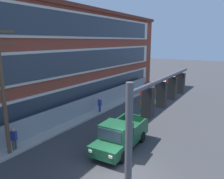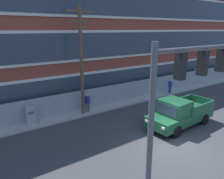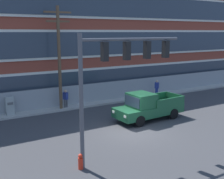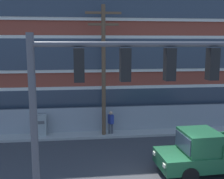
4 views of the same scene
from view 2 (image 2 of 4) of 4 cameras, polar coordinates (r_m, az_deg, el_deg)
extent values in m
plane|color=#38383A|center=(13.83, 15.66, -14.23)|extent=(160.00, 160.00, 0.00)
cube|color=#9E9B93|center=(19.31, -2.88, -4.61)|extent=(80.00, 1.98, 0.16)
cube|color=brown|center=(23.30, -9.47, 11.61)|extent=(50.29, 9.15, 10.42)
cube|color=beige|center=(19.77, -3.21, 1.42)|extent=(46.27, 0.10, 2.50)
cube|color=#2D3844|center=(19.72, -3.11, 1.38)|extent=(44.26, 0.06, 2.08)
cube|color=beige|center=(19.22, -3.37, 11.51)|extent=(46.27, 0.10, 2.50)
cube|color=#2D3844|center=(19.17, -3.27, 11.50)|extent=(44.26, 0.06, 2.08)
cube|color=beige|center=(19.28, -3.54, 21.85)|extent=(46.27, 0.10, 2.50)
cube|color=#2D3844|center=(19.23, -3.44, 21.87)|extent=(44.26, 0.06, 2.08)
cube|color=gray|center=(20.35, 1.77, -1.06)|extent=(39.12, 0.04, 1.83)
cylinder|color=#4C4C51|center=(20.11, 1.79, 1.44)|extent=(39.12, 0.05, 0.05)
cylinder|color=#4C4C51|center=(7.48, 9.91, -12.99)|extent=(0.20, 0.20, 6.39)
cylinder|color=#4C4C51|center=(8.88, 24.28, 10.04)|extent=(5.71, 0.14, 0.14)
cube|color=black|center=(7.62, 17.44, 5.81)|extent=(0.28, 0.32, 0.90)
cylinder|color=red|center=(7.69, 16.55, 8.08)|extent=(0.04, 0.18, 0.18)
cylinder|color=#503E08|center=(7.73, 16.39, 6.02)|extent=(0.04, 0.18, 0.18)
cylinder|color=#0A4011|center=(7.78, 16.24, 3.99)|extent=(0.04, 0.18, 0.18)
cube|color=black|center=(8.62, 22.57, 6.40)|extent=(0.28, 0.32, 0.90)
cylinder|color=#4B0807|center=(8.69, 21.77, 8.41)|extent=(0.04, 0.18, 0.18)
cylinder|color=#503E08|center=(8.72, 21.58, 6.59)|extent=(0.04, 0.18, 0.18)
cylinder|color=green|center=(8.76, 21.40, 4.79)|extent=(0.04, 0.18, 0.18)
cube|color=black|center=(9.69, 26.62, 6.83)|extent=(0.28, 0.32, 0.90)
cylinder|color=red|center=(9.74, 25.89, 8.63)|extent=(0.04, 0.18, 0.18)
cylinder|color=#503E08|center=(9.77, 25.70, 7.01)|extent=(0.04, 0.18, 0.18)
cylinder|color=#0A4011|center=(9.81, 25.50, 5.40)|extent=(0.04, 0.18, 0.18)
cube|color=#194C2D|center=(16.38, 17.41, -6.63)|extent=(5.50, 2.26, 0.70)
cube|color=#194C2D|center=(15.50, 16.03, -4.45)|extent=(1.71, 1.93, 0.99)
cube|color=#283342|center=(14.87, 14.10, -5.17)|extent=(0.14, 1.65, 0.74)
cube|color=#194C2D|center=(16.68, 22.67, -4.42)|extent=(2.71, 0.25, 0.56)
cube|color=#194C2D|center=(17.62, 17.38, -2.87)|extent=(2.71, 0.25, 0.56)
cube|color=#194C2D|center=(18.32, 22.42, -2.65)|extent=(0.19, 1.93, 0.56)
cylinder|color=black|center=(14.81, 16.54, -10.48)|extent=(0.81, 0.30, 0.80)
cylinder|color=black|center=(15.83, 11.10, -8.35)|extent=(0.81, 0.30, 0.80)
cylinder|color=black|center=(17.36, 22.96, -7.14)|extent=(0.81, 0.30, 0.80)
cylinder|color=black|center=(18.25, 17.93, -5.55)|extent=(0.81, 0.30, 0.80)
cube|color=white|center=(13.92, 13.22, -9.87)|extent=(0.07, 0.24, 0.16)
cube|color=white|center=(14.76, 8.97, -8.13)|extent=(0.07, 0.24, 0.16)
cylinder|color=brown|center=(16.82, -7.97, 6.85)|extent=(0.26, 0.26, 8.46)
cube|color=brown|center=(16.68, -8.48, 19.63)|extent=(2.24, 0.14, 0.14)
cube|color=brown|center=(16.64, -8.38, 17.22)|extent=(1.91, 0.14, 0.14)
cube|color=#939993|center=(16.63, -20.52, -6.48)|extent=(0.60, 0.47, 1.55)
cube|color=#515151|center=(16.30, -20.40, -5.75)|extent=(0.42, 0.02, 0.20)
cylinder|color=#4C4C51|center=(18.06, -6.62, -5.00)|extent=(0.14, 0.14, 0.85)
cylinder|color=#4C4C51|center=(18.14, -6.12, -4.89)|extent=(0.14, 0.14, 0.85)
cube|color=navy|center=(17.86, -6.44, -2.76)|extent=(0.39, 0.46, 0.60)
sphere|color=tan|center=(17.73, -6.48, -1.48)|extent=(0.24, 0.24, 0.24)
cylinder|color=navy|center=(23.81, 14.67, -0.32)|extent=(0.14, 0.14, 0.85)
cylinder|color=navy|center=(23.94, 14.95, -0.25)|extent=(0.14, 0.14, 0.85)
cube|color=navy|center=(23.69, 14.93, 1.40)|extent=(0.42, 0.47, 0.60)
sphere|color=tan|center=(23.60, 15.00, 2.39)|extent=(0.24, 0.24, 0.24)
camera|label=1|loc=(2.22, -41.00, 29.58)|focal=35.00mm
camera|label=3|loc=(6.88, 147.67, -15.83)|focal=45.00mm
camera|label=4|loc=(6.66, 80.03, -2.78)|focal=45.00mm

